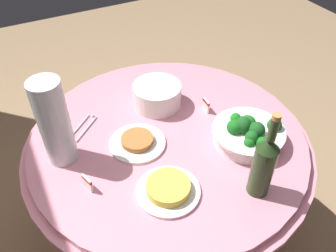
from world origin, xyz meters
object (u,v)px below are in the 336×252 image
object	(u,v)px
plate_stack	(157,95)
label_placard_mid	(87,182)
decorative_fruit_vase	(55,125)
label_placard_front	(206,105)
serving_tongs	(84,127)
food_plate_peanuts	(137,142)
food_plate_fried_egg	(168,189)
broccoli_bowl	(248,133)
wine_bottle	(264,165)

from	to	relation	value
plate_stack	label_placard_mid	size ratio (longest dim) A/B	3.82
plate_stack	decorative_fruit_vase	size ratio (longest dim) A/B	0.62
label_placard_front	label_placard_mid	distance (m)	0.61
serving_tongs	decorative_fruit_vase	bearing A→B (deg)	137.34
label_placard_front	label_placard_mid	size ratio (longest dim) A/B	1.00
decorative_fruit_vase	food_plate_peanuts	distance (m)	0.32
food_plate_peanuts	serving_tongs	bearing A→B (deg)	39.24
plate_stack	food_plate_fried_egg	world-z (taller)	plate_stack
broccoli_bowl	wine_bottle	size ratio (longest dim) A/B	0.83
broccoli_bowl	food_plate_peanuts	distance (m)	0.43
wine_bottle	serving_tongs	xyz separation A→B (m)	(0.58, 0.43, -0.12)
plate_stack	label_placard_front	distance (m)	0.22
wine_bottle	food_plate_peanuts	distance (m)	0.49
serving_tongs	label_placard_front	world-z (taller)	label_placard_front
serving_tongs	label_placard_mid	world-z (taller)	label_placard_mid
food_plate_peanuts	food_plate_fried_egg	distance (m)	0.26
food_plate_peanuts	label_placard_mid	xyz separation A→B (m)	(-0.12, 0.24, 0.02)
plate_stack	food_plate_fried_egg	size ratio (longest dim) A/B	0.95
food_plate_peanuts	food_plate_fried_egg	xyz separation A→B (m)	(-0.26, 0.00, 0.01)
wine_bottle	label_placard_front	xyz separation A→B (m)	(0.45, -0.07, -0.10)
food_plate_fried_egg	label_placard_mid	world-z (taller)	label_placard_mid
plate_stack	wine_bottle	xyz separation A→B (m)	(-0.58, -0.10, 0.08)
plate_stack	food_plate_peanuts	world-z (taller)	plate_stack
decorative_fruit_vase	label_placard_mid	distance (m)	0.23
food_plate_fried_egg	plate_stack	bearing A→B (deg)	-21.72
serving_tongs	broccoli_bowl	bearing A→B (deg)	-124.74
decorative_fruit_vase	food_plate_peanuts	size ratio (longest dim) A/B	1.55
broccoli_bowl	food_plate_fried_egg	xyz separation A→B (m)	(-0.08, 0.39, -0.03)
wine_bottle	serving_tongs	distance (m)	0.74
food_plate_fried_egg	food_plate_peanuts	bearing A→B (deg)	-0.06
food_plate_fried_egg	label_placard_front	distance (m)	0.47
label_placard_mid	decorative_fruit_vase	bearing A→B (deg)	11.06
label_placard_front	food_plate_peanuts	bearing A→B (deg)	99.26
plate_stack	label_placard_front	xyz separation A→B (m)	(-0.13, -0.17, -0.02)
broccoli_bowl	serving_tongs	bearing A→B (deg)	55.26
serving_tongs	food_plate_fried_egg	size ratio (longest dim) A/B	0.67
plate_stack	wine_bottle	size ratio (longest dim) A/B	0.62
serving_tongs	food_plate_peanuts	xyz separation A→B (m)	(-0.19, -0.16, 0.01)
plate_stack	label_placard_front	bearing A→B (deg)	-128.44
wine_bottle	food_plate_peanuts	bearing A→B (deg)	35.06
food_plate_fried_egg	wine_bottle	bearing A→B (deg)	-115.41
food_plate_peanuts	label_placard_mid	size ratio (longest dim) A/B	4.00
broccoli_bowl	label_placard_mid	distance (m)	0.63
wine_bottle	label_placard_front	distance (m)	0.46
wine_bottle	label_placard_front	size ratio (longest dim) A/B	6.11
serving_tongs	wine_bottle	bearing A→B (deg)	-143.52
decorative_fruit_vase	label_placard_mid	size ratio (longest dim) A/B	6.18
food_plate_fried_egg	label_placard_mid	size ratio (longest dim) A/B	4.00
plate_stack	label_placard_mid	bearing A→B (deg)	126.67
wine_bottle	decorative_fruit_vase	size ratio (longest dim) A/B	0.99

